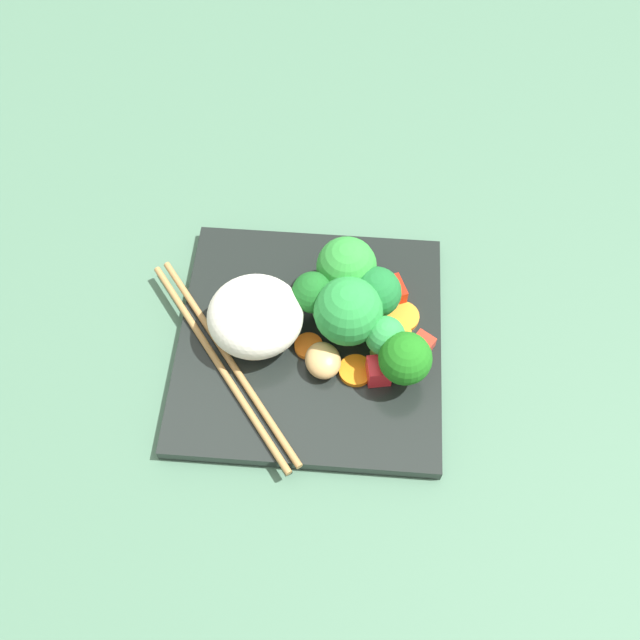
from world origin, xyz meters
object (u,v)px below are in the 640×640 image
square_plate (310,342)px  carrot_slice_3 (369,288)px  broccoli_floret_2 (405,359)px  rice_mound (256,315)px  chopstick_pair (223,360)px

square_plate → carrot_slice_3: size_ratio=9.27×
square_plate → broccoli_floret_2: (-8.46, 2.94, 4.08)cm
rice_mound → square_plate: bearing=178.1°
rice_mound → carrot_slice_3: bearing=-149.2°
square_plate → chopstick_pair: (7.41, 3.22, 1.01)cm
rice_mound → chopstick_pair: bearing=52.2°
broccoli_floret_2 → chopstick_pair: 16.17cm
rice_mound → broccoli_floret_2: rice_mound is taller
broccoli_floret_2 → carrot_slice_3: 10.05cm
rice_mound → broccoli_floret_2: 13.61cm
broccoli_floret_2 → carrot_slice_3: size_ratio=2.27×
carrot_slice_3 → chopstick_pair: size_ratio=0.13×
square_plate → chopstick_pair: size_ratio=1.21×
rice_mound → chopstick_pair: rice_mound is taller
chopstick_pair → square_plate: bearing=74.2°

